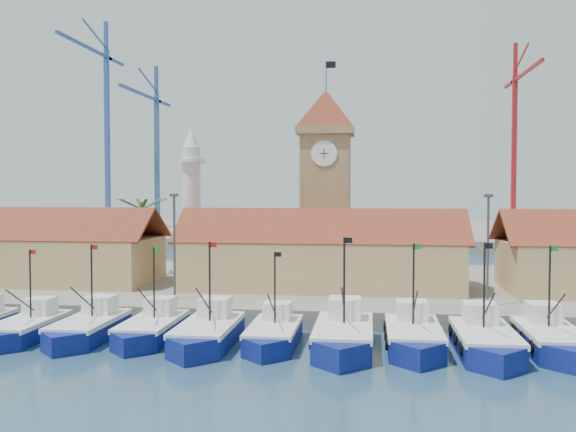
# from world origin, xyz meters

# --- Properties ---
(ground) EXTENTS (400.00, 400.00, 0.00)m
(ground) POSITION_xyz_m (0.00, 0.00, 0.00)
(ground) COLOR navy
(ground) RESTS_ON ground
(quay) EXTENTS (140.00, 32.00, 1.50)m
(quay) POSITION_xyz_m (0.00, 24.00, 0.75)
(quay) COLOR gray
(quay) RESTS_ON ground
(terminal) EXTENTS (240.00, 80.00, 2.00)m
(terminal) POSITION_xyz_m (0.00, 110.00, 1.00)
(terminal) COLOR gray
(terminal) RESTS_ON ground
(boat_1) EXTENTS (3.31, 9.07, 6.87)m
(boat_1) POSITION_xyz_m (-20.21, 2.32, 0.71)
(boat_1) COLOR navy
(boat_1) RESTS_ON ground
(boat_2) EXTENTS (3.50, 9.60, 7.26)m
(boat_2) POSITION_xyz_m (-15.66, 2.71, 0.75)
(boat_2) COLOR navy
(boat_2) RESTS_ON ground
(boat_3) EXTENTS (3.41, 9.34, 7.07)m
(boat_3) POSITION_xyz_m (-11.07, 3.16, 0.73)
(boat_3) COLOR navy
(boat_3) RESTS_ON ground
(boat_4) EXTENTS (3.68, 10.08, 7.63)m
(boat_4) POSITION_xyz_m (-6.62, 2.01, 0.79)
(boat_4) COLOR navy
(boat_4) RESTS_ON ground
(boat_5) EXTENTS (3.32, 9.10, 6.89)m
(boat_5) POSITION_xyz_m (-2.06, 2.64, 0.71)
(boat_5) COLOR navy
(boat_5) RESTS_ON ground
(boat_6) EXTENTS (3.89, 10.67, 8.07)m
(boat_6) POSITION_xyz_m (2.84, 2.01, 0.83)
(boat_6) COLOR navy
(boat_6) RESTS_ON ground
(boat_7) EXTENTS (3.66, 10.04, 7.59)m
(boat_7) POSITION_xyz_m (7.57, 2.71, 0.78)
(boat_7) COLOR navy
(boat_7) RESTS_ON ground
(boat_8) EXTENTS (3.75, 10.27, 7.77)m
(boat_8) POSITION_xyz_m (12.17, 1.98, 0.80)
(boat_8) COLOR navy
(boat_8) RESTS_ON ground
(boat_9) EXTENTS (3.63, 9.95, 7.53)m
(boat_9) POSITION_xyz_m (16.65, 3.10, 0.78)
(boat_9) COLOR navy
(boat_9) RESTS_ON ground
(hall_left) EXTENTS (31.20, 10.13, 7.61)m
(hall_left) POSITION_xyz_m (-32.00, 20.00, 3.99)
(hall_left) COLOR tan
(hall_left) RESTS_ON quay
(hall_center) EXTENTS (27.04, 10.13, 7.61)m
(hall_center) POSITION_xyz_m (0.00, 20.00, 3.99)
(hall_center) COLOR tan
(hall_center) RESTS_ON quay
(clock_tower) EXTENTS (5.80, 5.80, 22.70)m
(clock_tower) POSITION_xyz_m (0.00, 26.00, 11.96)
(clock_tower) COLOR #A27F53
(clock_tower) RESTS_ON quay
(minaret) EXTENTS (3.00, 3.00, 16.30)m
(minaret) POSITION_xyz_m (-15.00, 28.00, 9.73)
(minaret) COLOR silver
(minaret) RESTS_ON quay
(palm_tree) EXTENTS (5.60, 5.03, 8.39)m
(palm_tree) POSITION_xyz_m (-20.00, 26.00, 6.25)
(palm_tree) COLOR brown
(palm_tree) RESTS_ON quay
(lamp_posts) EXTENTS (80.70, 0.25, 9.03)m
(lamp_posts) POSITION_xyz_m (0.50, 12.00, 6.48)
(lamp_posts) COLOR #3F3F44
(lamp_posts) RESTS_ON quay
(crane_blue_far) EXTENTS (1.00, 33.92, 47.48)m
(crane_blue_far) POSITION_xyz_m (-56.01, 100.56, 28.43)
(crane_blue_far) COLOR #305295
(crane_blue_far) RESTS_ON terminal
(crane_blue_near) EXTENTS (1.00, 32.89, 38.15)m
(crane_blue_near) POSITION_xyz_m (-46.13, 106.45, 23.18)
(crane_blue_near) COLOR #305295
(crane_blue_near) RESTS_ON terminal
(crane_red_right) EXTENTS (1.00, 32.58, 40.65)m
(crane_red_right) POSITION_xyz_m (35.94, 103.57, 24.56)
(crane_red_right) COLOR #A5191A
(crane_red_right) RESTS_ON terminal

